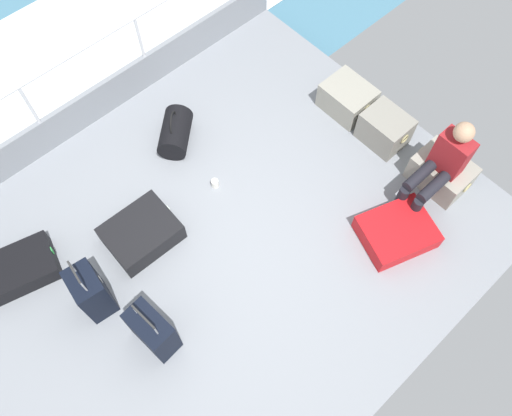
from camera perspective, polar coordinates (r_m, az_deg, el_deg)
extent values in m
cube|color=gray|center=(5.42, -3.45, -3.25)|extent=(4.40, 5.20, 0.06)
cube|color=gray|center=(6.31, -16.85, 11.20)|extent=(0.06, 5.20, 0.45)
cylinder|color=silver|center=(6.00, -22.88, 9.00)|extent=(0.04, 0.04, 1.00)
cylinder|color=silver|center=(6.29, -12.27, 16.34)|extent=(0.04, 0.04, 1.00)
cylinder|color=silver|center=(5.76, -18.91, 15.99)|extent=(0.04, 4.16, 0.04)
cube|color=white|center=(7.68, -21.77, 14.29)|extent=(2.40, 7.28, 0.01)
cube|color=gray|center=(6.23, 10.01, 11.79)|extent=(0.56, 0.46, 0.34)
torus|color=tan|center=(6.29, 8.15, 13.74)|extent=(0.02, 0.12, 0.12)
torus|color=tan|center=(6.09, 12.12, 10.57)|extent=(0.02, 0.12, 0.12)
cube|color=gray|center=(6.02, 13.98, 8.45)|extent=(0.51, 0.41, 0.38)
torus|color=tan|center=(6.04, 12.26, 10.42)|extent=(0.02, 0.12, 0.12)
torus|color=tan|center=(5.90, 16.04, 7.30)|extent=(0.02, 0.12, 0.12)
cube|color=gray|center=(5.89, 19.70, 3.69)|extent=(0.60, 0.44, 0.34)
torus|color=tan|center=(5.89, 17.62, 5.98)|extent=(0.02, 0.12, 0.12)
torus|color=tan|center=(5.81, 22.21, 2.06)|extent=(0.02, 0.12, 0.12)
cube|color=maroon|center=(5.54, 20.67, 5.60)|extent=(0.34, 0.20, 0.48)
sphere|color=tan|center=(5.26, 21.91, 7.73)|extent=(0.20, 0.20, 0.20)
cylinder|color=black|center=(5.51, 18.92, 2.18)|extent=(0.12, 0.40, 0.12)
cylinder|color=black|center=(5.58, 17.08, -0.09)|extent=(0.11, 0.11, 0.34)
cylinder|color=black|center=(5.54, 17.52, 3.38)|extent=(0.12, 0.40, 0.12)
cylinder|color=black|center=(5.61, 15.70, 1.11)|extent=(0.11, 0.11, 0.34)
cube|color=black|center=(5.40, -12.47, -2.71)|extent=(0.59, 0.72, 0.24)
cube|color=silver|center=(5.37, -9.58, -0.10)|extent=(0.05, 0.01, 0.08)
cube|color=black|center=(5.07, -17.66, -8.78)|extent=(0.39, 0.30, 0.61)
cylinder|color=#A5A8AD|center=(4.76, -19.57, -6.09)|extent=(0.02, 0.02, 0.21)
cylinder|color=#A5A8AD|center=(4.66, -18.44, -8.17)|extent=(0.02, 0.02, 0.21)
cylinder|color=#2D2D2D|center=(4.62, -19.39, -6.66)|extent=(0.24, 0.05, 0.02)
cube|color=white|center=(4.95, -16.71, -7.51)|extent=(0.05, 0.01, 0.08)
cube|color=red|center=(5.48, 15.21, -2.55)|extent=(0.78, 0.86, 0.21)
cube|color=white|center=(5.62, 18.34, -1.08)|extent=(0.05, 0.02, 0.08)
cube|color=black|center=(5.65, -24.91, -6.25)|extent=(0.66, 0.88, 0.21)
cube|color=green|center=(5.52, -21.49, -4.37)|extent=(0.05, 0.02, 0.08)
cube|color=black|center=(4.87, -11.29, -13.10)|extent=(0.46, 0.28, 0.54)
cylinder|color=#A5A8AD|center=(4.57, -13.19, -10.79)|extent=(0.02, 0.02, 0.18)
cylinder|color=#A5A8AD|center=(4.49, -10.95, -13.10)|extent=(0.02, 0.02, 0.18)
cylinder|color=#2D2D2D|center=(4.44, -12.31, -11.61)|extent=(0.29, 0.04, 0.02)
cube|color=green|center=(4.78, -10.34, -11.75)|extent=(0.05, 0.01, 0.08)
cylinder|color=black|center=(5.93, -8.85, 8.20)|extent=(0.60, 0.62, 0.32)
torus|color=black|center=(5.79, -9.09, 9.19)|extent=(0.19, 0.21, 0.27)
cylinder|color=white|center=(5.64, -4.54, 2.72)|extent=(0.08, 0.08, 0.10)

